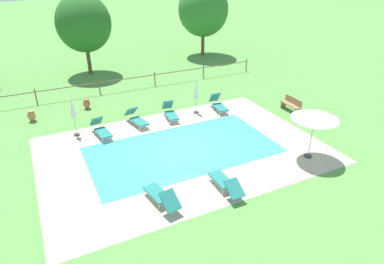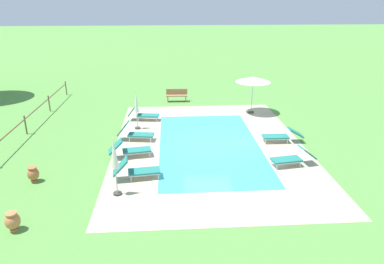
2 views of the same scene
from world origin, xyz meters
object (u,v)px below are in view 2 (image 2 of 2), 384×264
sun_lounger_south_end (281,136)px  patio_umbrella_closed_row_west (136,104)px  patio_umbrella_open_foreground (253,80)px  wooden_bench_lawn_side (177,95)px  sun_lounger_south_near_corner (131,149)px  patio_umbrella_closed_row_mid_west (114,157)px  sun_lounger_north_near_steps (136,133)px  sun_lounger_north_end (292,158)px  terracotta_urn_by_tree (13,221)px  sun_lounger_north_mid (137,170)px  sun_lounger_north_far (144,114)px  terracotta_urn_near_fence (33,174)px

sun_lounger_south_end → patio_umbrella_closed_row_west: patio_umbrella_closed_row_west is taller
patio_umbrella_open_foreground → wooden_bench_lawn_side: patio_umbrella_open_foreground is taller
sun_lounger_south_near_corner → patio_umbrella_closed_row_mid_west: bearing=176.5°
sun_lounger_south_end → patio_umbrella_closed_row_west: size_ratio=0.90×
sun_lounger_north_near_steps → sun_lounger_north_end: (-3.43, -7.09, -0.02)m
sun_lounger_north_near_steps → patio_umbrella_open_foreground: (4.21, -6.99, 1.77)m
sun_lounger_north_near_steps → patio_umbrella_closed_row_west: 2.05m
sun_lounger_north_end → terracotta_urn_by_tree: size_ratio=3.12×
sun_lounger_north_mid → sun_lounger_north_end: (0.77, -6.70, -0.01)m
sun_lounger_south_near_corner → patio_umbrella_closed_row_west: patio_umbrella_closed_row_west is taller
patio_umbrella_open_foreground → terracotta_urn_by_tree: patio_umbrella_open_foreground is taller
sun_lounger_north_near_steps → sun_lounger_north_end: 7.88m
sun_lounger_south_end → wooden_bench_lawn_side: bearing=32.7°
sun_lounger_north_far → wooden_bench_lawn_side: (4.02, -2.10, 0.07)m
sun_lounger_north_end → sun_lounger_south_near_corner: (1.37, 7.16, 0.01)m
sun_lounger_north_near_steps → patio_umbrella_closed_row_west: size_ratio=0.83×
sun_lounger_north_near_steps → wooden_bench_lawn_side: bearing=-17.8°
sun_lounger_north_far → patio_umbrella_closed_row_west: (-1.44, 0.27, 1.07)m
sun_lounger_north_mid → patio_umbrella_closed_row_mid_west: patio_umbrella_closed_row_mid_west is taller
sun_lounger_south_near_corner → sun_lounger_south_end: size_ratio=0.98×
sun_lounger_north_end → patio_umbrella_closed_row_mid_west: patio_umbrella_closed_row_mid_west is taller
sun_lounger_north_mid → sun_lounger_north_far: sun_lounger_north_far is taller
sun_lounger_north_far → sun_lounger_north_end: 9.55m
sun_lounger_north_far → patio_umbrella_open_foreground: (1.02, -6.78, 1.77)m
sun_lounger_north_near_steps → wooden_bench_lawn_side: size_ratio=1.27×
sun_lounger_south_near_corner → sun_lounger_north_far: bearing=-3.1°
sun_lounger_north_end → patio_umbrella_closed_row_west: (5.18, 7.15, 1.10)m
sun_lounger_north_far → patio_umbrella_closed_row_west: size_ratio=0.82×
sun_lounger_north_near_steps → sun_lounger_north_far: size_ratio=1.01×
sun_lounger_south_near_corner → patio_umbrella_closed_row_west: size_ratio=0.87×
sun_lounger_south_end → wooden_bench_lawn_side: (7.96, 5.11, 0.11)m
sun_lounger_north_near_steps → wooden_bench_lawn_side: 7.57m
patio_umbrella_open_foreground → wooden_bench_lawn_side: 5.82m
sun_lounger_south_end → patio_umbrella_open_foreground: bearing=4.9°
sun_lounger_north_mid → sun_lounger_south_near_corner: bearing=12.3°
patio_umbrella_closed_row_west → terracotta_urn_by_tree: bearing=160.7°
wooden_bench_lawn_side → sun_lounger_north_end: bearing=-155.8°
terracotta_urn_near_fence → wooden_bench_lawn_side: bearing=-28.0°
patio_umbrella_closed_row_mid_west → sun_lounger_south_end: bearing=-58.8°
sun_lounger_south_near_corner → sun_lounger_north_near_steps: bearing=-2.0°
sun_lounger_north_near_steps → patio_umbrella_open_foreground: bearing=-58.9°
sun_lounger_south_end → patio_umbrella_closed_row_west: (2.50, 7.48, 1.11)m
sun_lounger_north_mid → patio_umbrella_open_foreground: (8.41, -6.59, 1.78)m
patio_umbrella_open_foreground → sun_lounger_south_near_corner: bearing=131.6°
sun_lounger_north_end → sun_lounger_south_end: sun_lounger_north_end is taller
sun_lounger_south_end → patio_umbrella_closed_row_mid_west: size_ratio=0.88×
sun_lounger_north_end → wooden_bench_lawn_side: (10.65, 4.78, 0.09)m
sun_lounger_north_end → sun_lounger_north_mid: bearing=96.6°
sun_lounger_north_end → sun_lounger_south_near_corner: sun_lounger_south_near_corner is taller
sun_lounger_north_end → sun_lounger_south_end: size_ratio=1.00×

